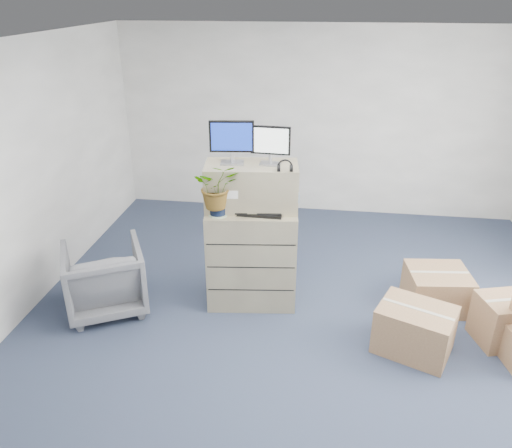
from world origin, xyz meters
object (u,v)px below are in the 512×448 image
object	(u,v)px
potted_plant	(217,191)
office_chair	(104,275)
water_bottle	(258,197)
filing_cabinet_lower	(252,256)
monitor_left	(232,140)
keyboard	(257,212)
monitor_right	(270,143)

from	to	relation	value
potted_plant	office_chair	distance (m)	1.58
water_bottle	potted_plant	xyz separation A→B (m)	(-0.39, -0.22, 0.13)
filing_cabinet_lower	office_chair	world-z (taller)	filing_cabinet_lower
monitor_left	office_chair	bearing A→B (deg)	-168.57
office_chair	monitor_left	bearing A→B (deg)	171.37
filing_cabinet_lower	monitor_left	size ratio (longest dim) A/B	2.47
office_chair	keyboard	bearing A→B (deg)	163.37
water_bottle	monitor_left	bearing A→B (deg)	174.96
filing_cabinet_lower	potted_plant	distance (m)	0.90
monitor_left	keyboard	bearing A→B (deg)	-35.37
filing_cabinet_lower	monitor_right	bearing A→B (deg)	15.55
monitor_right	potted_plant	size ratio (longest dim) A/B	0.71
filing_cabinet_lower	monitor_right	world-z (taller)	monitor_right
filing_cabinet_lower	monitor_left	distance (m)	1.30
filing_cabinet_lower	monitor_left	world-z (taller)	monitor_left
monitor_left	potted_plant	distance (m)	0.54
monitor_right	filing_cabinet_lower	bearing A→B (deg)	-154.31
monitor_left	water_bottle	size ratio (longest dim) A/B	1.69
monitor_right	office_chair	size ratio (longest dim) A/B	0.49
monitor_right	keyboard	xyz separation A→B (m)	(-0.11, -0.17, -0.69)
monitor_right	water_bottle	size ratio (longest dim) A/B	1.51
potted_plant	keyboard	bearing A→B (deg)	13.62
monitor_left	office_chair	world-z (taller)	monitor_left
filing_cabinet_lower	keyboard	size ratio (longest dim) A/B	2.09
keyboard	water_bottle	world-z (taller)	water_bottle
monitor_right	potted_plant	bearing A→B (deg)	-148.61
keyboard	monitor_left	bearing A→B (deg)	153.80
water_bottle	potted_plant	size ratio (longest dim) A/B	0.47
monitor_right	office_chair	bearing A→B (deg)	-161.24
monitor_right	water_bottle	xyz separation A→B (m)	(-0.11, -0.05, -0.57)
monitor_left	keyboard	size ratio (longest dim) A/B	0.84
keyboard	office_chair	size ratio (longest dim) A/B	0.64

